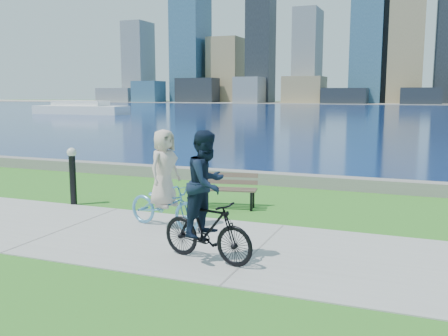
% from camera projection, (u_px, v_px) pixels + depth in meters
% --- Properties ---
extents(ground, '(320.00, 320.00, 0.00)m').
position_uv_depth(ground, '(258.00, 251.00, 8.61)').
color(ground, '#266A1C').
rests_on(ground, ground).
extents(concrete_path, '(80.00, 3.50, 0.02)m').
position_uv_depth(concrete_path, '(258.00, 250.00, 8.61)').
color(concrete_path, '#969792').
rests_on(concrete_path, ground).
extents(seawall, '(90.00, 0.50, 0.35)m').
position_uv_depth(seawall, '(323.00, 182.00, 14.29)').
color(seawall, slate).
rests_on(seawall, ground).
extents(bay_water, '(320.00, 131.00, 0.01)m').
position_uv_depth(bay_water, '(403.00, 111.00, 74.87)').
color(bay_water, '#0C204D').
rests_on(bay_water, ground).
extents(far_shore, '(320.00, 30.00, 0.12)m').
position_uv_depth(far_shore, '(411.00, 103.00, 128.25)').
color(far_shore, gray).
rests_on(far_shore, ground).
extents(city_skyline, '(174.03, 21.20, 76.00)m').
position_uv_depth(city_skyline, '(419.00, 13.00, 123.97)').
color(city_skyline, slate).
rests_on(city_skyline, ground).
extents(ferry_near, '(12.58, 3.59, 1.71)m').
position_uv_depth(ferry_near, '(81.00, 109.00, 63.98)').
color(ferry_near, white).
rests_on(ferry_near, ground).
extents(park_bench, '(1.65, 0.84, 0.81)m').
position_uv_depth(park_bench, '(224.00, 187.00, 11.82)').
color(park_bench, black).
rests_on(park_bench, ground).
extents(bollard_lamp, '(0.23, 0.23, 1.40)m').
position_uv_depth(bollard_lamp, '(72.00, 172.00, 12.05)').
color(bollard_lamp, black).
rests_on(bollard_lamp, ground).
extents(cyclist_woman, '(0.99, 1.86, 1.98)m').
position_uv_depth(cyclist_woman, '(165.00, 191.00, 9.95)').
color(cyclist_woman, '#5197C5').
rests_on(cyclist_woman, ground).
extents(cyclist_man, '(0.84, 1.77, 2.11)m').
position_uv_depth(cyclist_man, '(207.00, 207.00, 7.92)').
color(cyclist_man, black).
rests_on(cyclist_man, ground).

